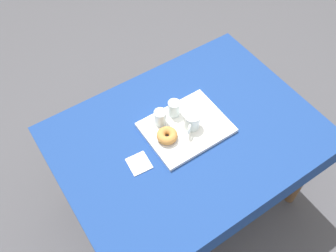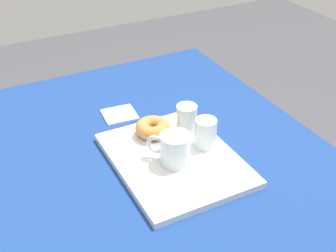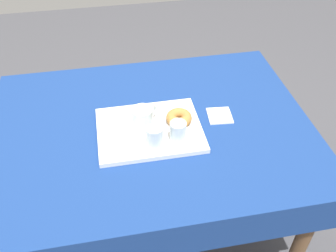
# 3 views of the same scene
# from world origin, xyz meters

# --- Properties ---
(ground_plane) EXTENTS (6.00, 6.00, 0.00)m
(ground_plane) POSITION_xyz_m (0.00, 0.00, 0.00)
(ground_plane) COLOR #47474C
(dining_table) EXTENTS (1.37, 1.02, 0.75)m
(dining_table) POSITION_xyz_m (0.00, 0.00, 0.66)
(dining_table) COLOR navy
(dining_table) RESTS_ON ground
(serving_tray) EXTENTS (0.43, 0.34, 0.02)m
(serving_tray) POSITION_xyz_m (-0.01, -0.04, 0.76)
(serving_tray) COLOR white
(serving_tray) RESTS_ON dining_table
(tea_mug_left) EXTENTS (0.11, 0.10, 0.09)m
(tea_mug_left) POSITION_xyz_m (-0.03, -0.02, 0.81)
(tea_mug_left) COLOR silver
(tea_mug_left) RESTS_ON serving_tray
(water_glass_near) EXTENTS (0.06, 0.06, 0.09)m
(water_glass_near) POSITION_xyz_m (-0.01, -0.14, 0.81)
(water_glass_near) COLOR silver
(water_glass_near) RESTS_ON serving_tray
(water_glass_far) EXTENTS (0.06, 0.06, 0.09)m
(water_glass_far) POSITION_xyz_m (0.09, -0.13, 0.81)
(water_glass_far) COLOR silver
(water_glass_far) RESTS_ON serving_tray
(donut_plate_left) EXTENTS (0.11, 0.11, 0.01)m
(donut_plate_left) POSITION_xyz_m (0.12, -0.03, 0.77)
(donut_plate_left) COLOR silver
(donut_plate_left) RESTS_ON serving_tray
(sugar_donut_left) EXTENTS (0.11, 0.11, 0.04)m
(sugar_donut_left) POSITION_xyz_m (0.12, -0.03, 0.80)
(sugar_donut_left) COLOR #BC7F3D
(sugar_donut_left) RESTS_ON donut_plate_left
(paper_napkin) EXTENTS (0.11, 0.12, 0.01)m
(paper_napkin) POSITION_xyz_m (0.31, 0.01, 0.75)
(paper_napkin) COLOR white
(paper_napkin) RESTS_ON dining_table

